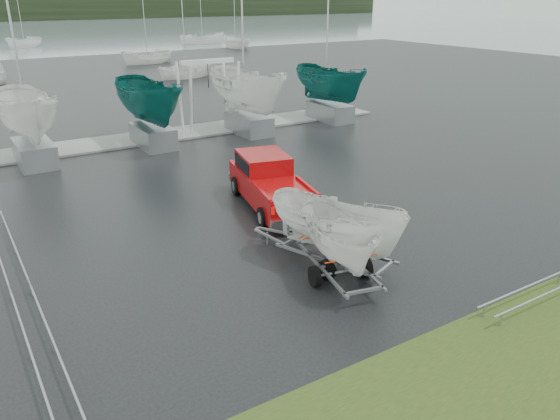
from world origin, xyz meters
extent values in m
plane|color=black|center=(0.00, 0.00, 0.00)|extent=(120.00, 120.00, 0.00)
plane|color=#253414|center=(0.00, -11.00, 0.00)|extent=(40.00, 40.00, 0.00)
cube|color=gray|center=(0.00, 13.00, 0.05)|extent=(30.00, 3.00, 0.12)
cube|color=#920709|center=(0.22, 0.16, 0.75)|extent=(3.04, 5.74, 0.89)
cube|color=#920709|center=(0.43, 1.13, 1.46)|extent=(2.18, 2.50, 0.80)
cube|color=black|center=(0.43, 1.13, 1.51)|extent=(2.15, 2.27, 0.52)
cube|color=silver|center=(-0.40, -2.54, 0.47)|extent=(1.89, 0.59, 0.33)
cylinder|color=black|center=(-0.26, 2.11, 0.38)|extent=(0.44, 0.80, 0.75)
cylinder|color=black|center=(1.48, 1.71, 0.38)|extent=(0.44, 0.80, 0.75)
cylinder|color=black|center=(-1.05, -1.38, 0.38)|extent=(0.44, 0.80, 0.75)
cylinder|color=black|center=(0.69, -1.78, 0.38)|extent=(0.44, 0.80, 0.75)
cube|color=gray|center=(-1.64, -5.54, 0.45)|extent=(0.87, 3.53, 0.08)
cube|color=gray|center=(-0.57, -5.79, 0.45)|extent=(0.87, 3.53, 0.08)
cylinder|color=gray|center=(-1.15, -5.86, 0.30)|extent=(1.58, 0.43, 0.08)
cylinder|color=black|center=(-1.93, -5.68, 0.30)|extent=(0.31, 0.62, 0.60)
cylinder|color=black|center=(-0.37, -6.04, 0.30)|extent=(0.31, 0.62, 0.60)
imported|color=silver|center=(-1.11, -5.66, 2.41)|extent=(1.73, 1.76, 3.83)
cube|color=#F63E07|center=(-0.93, -4.88, 1.00)|extent=(1.52, 0.38, 0.03)
cube|color=#F63E07|center=(-1.28, -6.44, 1.00)|extent=(1.52, 0.38, 0.03)
cube|color=gray|center=(-1.27, -5.29, 0.45)|extent=(1.34, 3.40, 0.08)
cube|color=gray|center=(-0.24, -4.90, 0.45)|extent=(1.34, 3.40, 0.08)
cylinder|color=gray|center=(-0.68, -5.28, 0.30)|extent=(1.53, 0.64, 0.08)
cylinder|color=black|center=(-1.43, -5.56, 0.30)|extent=(0.38, 0.63, 0.60)
cylinder|color=black|center=(0.07, -5.00, 0.30)|extent=(0.38, 0.63, 0.60)
imported|color=silver|center=(-0.75, -5.09, 2.73)|extent=(2.19, 2.21, 4.49)
cube|color=#F63E07|center=(-1.03, -4.34, 1.00)|extent=(1.47, 0.58, 0.03)
cube|color=#F63E07|center=(-0.47, -5.84, 1.00)|extent=(1.47, 0.58, 0.03)
cylinder|color=silver|center=(2.22, 12.20, 2.00)|extent=(0.16, 0.58, 3.99)
cylinder|color=silver|center=(2.22, 13.80, 2.00)|extent=(0.16, 0.58, 3.99)
cylinder|color=silver|center=(5.22, 12.20, 2.00)|extent=(0.16, 0.58, 3.99)
cylinder|color=silver|center=(5.22, 13.80, 2.00)|extent=(0.16, 0.58, 3.99)
cube|color=silver|center=(3.72, 13.00, 4.00)|extent=(3.30, 0.25, 0.25)
cube|color=gray|center=(-6.44, 11.00, 0.55)|extent=(1.60, 3.20, 1.10)
imported|color=silver|center=(-6.44, 11.00, 4.42)|extent=(2.50, 2.56, 6.64)
cylinder|color=#B2B2B7|center=(-6.44, 11.50, 7.17)|extent=(0.10, 0.10, 7.00)
cube|color=gray|center=(-0.50, 11.20, 0.55)|extent=(1.60, 3.20, 1.10)
imported|color=#0B4F49|center=(-0.50, 11.20, 4.45)|extent=(2.52, 2.58, 6.69)
cube|color=gray|center=(5.25, 11.00, 0.55)|extent=(1.60, 3.20, 1.10)
imported|color=silver|center=(5.25, 11.00, 4.66)|extent=(2.67, 2.75, 7.11)
cube|color=gray|center=(11.36, 11.30, 0.55)|extent=(1.60, 3.20, 1.10)
imported|color=#0B4F49|center=(11.36, 11.30, 4.30)|extent=(2.41, 2.47, 6.39)
cylinder|color=#B2B2B7|center=(11.36, 11.80, 7.07)|extent=(0.10, 0.10, 7.00)
cylinder|color=gray|center=(-8.75, 1.00, 0.35)|extent=(0.06, 6.50, 0.06)
cylinder|color=gray|center=(-8.75, -5.00, 0.35)|extent=(0.06, 6.50, 0.06)
cylinder|color=gray|center=(-9.25, -5.00, 0.35)|extent=(0.06, 6.50, 0.06)
cylinder|color=gray|center=(4.00, -9.25, 0.35)|extent=(7.00, 0.06, 0.06)
imported|color=silver|center=(11.83, 47.05, 0.00)|extent=(2.83, 2.78, 6.44)
cylinder|color=#B2B2B7|center=(11.83, 47.05, 4.00)|extent=(0.08, 0.08, 8.00)
imported|color=silver|center=(29.57, 58.89, 0.00)|extent=(2.64, 2.71, 6.83)
cylinder|color=#B2B2B7|center=(29.57, 58.89, 4.00)|extent=(0.08, 0.08, 8.00)
imported|color=silver|center=(2.93, 76.28, 0.00)|extent=(3.57, 3.56, 6.67)
cylinder|color=#B2B2B7|center=(2.93, 76.28, 4.00)|extent=(0.08, 0.08, 8.00)
imported|color=silver|center=(28.30, 67.89, 0.00)|extent=(3.38, 3.33, 7.22)
cylinder|color=#B2B2B7|center=(28.30, 67.89, 4.00)|extent=(0.08, 0.08, 8.00)
imported|color=silver|center=(11.09, 34.00, 0.00)|extent=(2.75, 2.70, 6.11)
cylinder|color=#B2B2B7|center=(11.09, 34.00, 4.00)|extent=(0.08, 0.08, 8.00)
camera|label=1|loc=(-9.90, -16.56, 7.66)|focal=35.00mm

